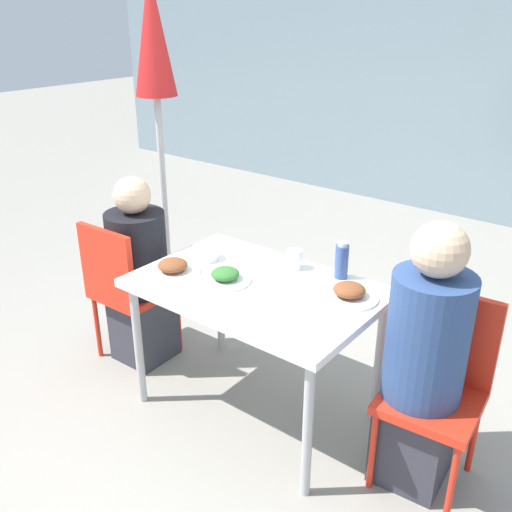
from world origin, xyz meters
TOP-DOWN VIEW (x-y plane):
  - ground_plane at (0.00, 0.00)m, footprint 24.00×24.00m
  - building_facade at (0.00, 3.70)m, footprint 10.00×0.20m
  - dining_table at (0.00, 0.00)m, footprint 1.17×0.76m
  - chair_left at (-0.88, -0.10)m, footprint 0.41×0.41m
  - person_left at (-0.83, -0.02)m, footprint 0.33×0.33m
  - chair_right at (0.88, 0.15)m, footprint 0.43×0.43m
  - person_right at (0.83, 0.06)m, footprint 0.33×0.33m
  - closed_umbrella at (-1.28, 0.62)m, footprint 0.36×0.36m
  - plate_0 at (-0.14, -0.06)m, footprint 0.25×0.25m
  - plate_1 at (0.42, 0.15)m, footprint 0.27×0.27m
  - plate_2 at (-0.41, -0.15)m, footprint 0.27×0.27m
  - bottle at (0.28, 0.32)m, footprint 0.07×0.07m
  - drinking_cup at (0.04, 0.26)m, footprint 0.08×0.08m
  - salad_bowl at (-0.40, 0.07)m, footprint 0.15×0.15m

SIDE VIEW (x-z plane):
  - ground_plane at x=0.00m, z-range 0.00..0.00m
  - chair_left at x=-0.88m, z-range 0.07..0.94m
  - chair_right at x=0.88m, z-range 0.07..0.94m
  - person_left at x=-0.83m, z-range -0.03..1.09m
  - person_right at x=0.83m, z-range -0.03..1.20m
  - dining_table at x=0.00m, z-range 0.30..1.03m
  - plate_0 at x=-0.14m, z-range 0.72..0.79m
  - plate_1 at x=0.42m, z-range 0.72..0.80m
  - plate_2 at x=-0.41m, z-range 0.72..0.80m
  - salad_bowl at x=-0.40m, z-range 0.73..0.79m
  - drinking_cup at x=0.04m, z-range 0.73..0.83m
  - bottle at x=0.28m, z-range 0.73..0.92m
  - building_facade at x=0.00m, z-range 0.00..3.00m
  - closed_umbrella at x=-1.28m, z-range 0.48..2.66m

